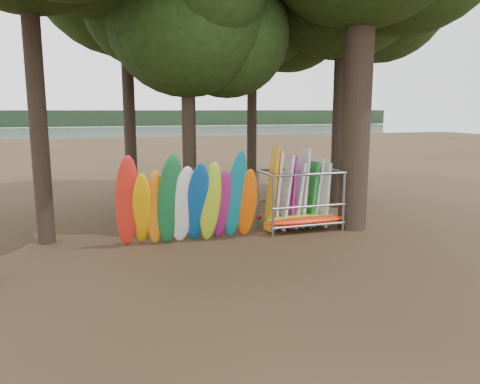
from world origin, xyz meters
name	(u,v)px	position (x,y,z in m)	size (l,w,h in m)	color
ground	(245,245)	(0.00, 0.00, 0.00)	(120.00, 120.00, 0.00)	#47331E
lake	(119,137)	(0.00, 60.00, 0.00)	(160.00, 160.00, 0.00)	gray
far_shore	(106,118)	(0.00, 110.00, 2.00)	(160.00, 4.00, 4.00)	black
oak_5	(186,15)	(-1.14, 2.89, 7.28)	(6.32, 6.32, 10.05)	black
kayak_row	(189,203)	(-1.65, 0.55, 1.31)	(4.51, 1.78, 3.08)	red
storage_rack	(299,201)	(2.44, 1.31, 0.99)	(3.04, 1.58, 2.90)	gray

